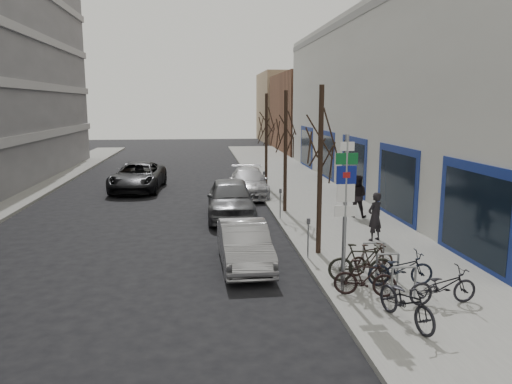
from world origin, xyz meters
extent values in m
plane|color=black|center=(0.00, 0.00, 0.00)|extent=(120.00, 120.00, 0.00)
cube|color=slate|center=(4.50, 10.00, 0.07)|extent=(5.00, 70.00, 0.15)
cube|color=#B7B7B2|center=(17.00, 16.00, 5.00)|extent=(20.00, 32.00, 10.00)
cube|color=brown|center=(13.00, 40.00, 4.00)|extent=(12.00, 14.00, 8.00)
cube|color=#937A5B|center=(13.50, 55.00, 4.50)|extent=(13.00, 12.00, 9.00)
cylinder|color=gray|center=(2.40, 0.00, 2.10)|extent=(0.10, 0.10, 4.20)
cube|color=white|center=(2.40, -0.03, 3.90)|extent=(0.35, 0.03, 0.22)
cube|color=#0C5926|center=(2.40, -0.03, 3.60)|extent=(0.55, 0.03, 0.28)
cube|color=navy|center=(2.40, -0.03, 3.20)|extent=(0.50, 0.03, 0.45)
cube|color=maroon|center=(2.40, -0.04, 3.20)|extent=(0.18, 0.02, 0.14)
cube|color=white|center=(2.40, -0.03, 2.75)|extent=(0.45, 0.03, 0.45)
cube|color=white|center=(2.40, -0.03, 2.30)|extent=(0.55, 0.03, 0.28)
cylinder|color=gray|center=(3.50, -0.50, 0.55)|extent=(0.06, 0.06, 0.80)
cylinder|color=gray|center=(4.10, -0.50, 0.55)|extent=(0.06, 0.06, 0.80)
cylinder|color=gray|center=(3.80, -0.50, 0.95)|extent=(0.60, 0.06, 0.06)
cylinder|color=gray|center=(3.50, 0.60, 0.55)|extent=(0.06, 0.06, 0.80)
cylinder|color=gray|center=(4.10, 0.60, 0.55)|extent=(0.06, 0.06, 0.80)
cylinder|color=gray|center=(3.80, 0.60, 0.95)|extent=(0.60, 0.06, 0.06)
cylinder|color=gray|center=(3.50, 1.70, 0.55)|extent=(0.06, 0.06, 0.80)
cylinder|color=gray|center=(4.10, 1.70, 0.55)|extent=(0.06, 0.06, 0.80)
cylinder|color=gray|center=(3.80, 1.70, 0.95)|extent=(0.60, 0.06, 0.06)
cylinder|color=black|center=(2.60, 3.50, 2.75)|extent=(0.16, 0.16, 5.50)
cylinder|color=black|center=(2.60, 10.00, 2.75)|extent=(0.16, 0.16, 5.50)
cylinder|color=black|center=(2.60, 16.50, 2.75)|extent=(0.16, 0.16, 5.50)
cylinder|color=gray|center=(2.15, 3.00, 0.70)|extent=(0.05, 0.05, 1.10)
cube|color=#3F3F44|center=(2.15, 3.00, 1.33)|extent=(0.10, 0.08, 0.18)
cylinder|color=gray|center=(2.15, 8.50, 0.70)|extent=(0.05, 0.05, 1.10)
cube|color=#3F3F44|center=(2.15, 8.50, 1.33)|extent=(0.10, 0.08, 0.18)
cylinder|color=gray|center=(2.15, 14.00, 0.70)|extent=(0.05, 0.05, 1.10)
cube|color=#3F3F44|center=(2.15, 14.00, 1.33)|extent=(0.10, 0.08, 0.18)
imported|color=black|center=(3.28, -1.91, 0.75)|extent=(1.02, 2.04, 1.19)
imported|color=black|center=(2.90, -0.26, 0.63)|extent=(1.65, 0.92, 0.96)
imported|color=black|center=(4.07, 0.37, 0.69)|extent=(1.79, 0.58, 1.08)
imported|color=black|center=(3.11, 0.70, 0.70)|extent=(1.87, 0.84, 1.09)
imported|color=black|center=(4.59, -0.95, 0.68)|extent=(1.76, 0.64, 1.06)
imported|color=black|center=(3.60, 1.29, 0.61)|extent=(1.58, 0.85, 0.92)
imported|color=#98989D|center=(0.14, 2.88, 0.67)|extent=(1.55, 4.14, 1.35)
imported|color=#4D4E52|center=(0.13, 9.54, 0.85)|extent=(2.13, 5.06, 1.71)
imported|color=#B1B1B7|center=(1.40, 14.76, 0.73)|extent=(2.27, 5.12, 1.46)
imported|color=black|center=(-4.75, 17.16, 0.80)|extent=(3.02, 5.92, 1.60)
imported|color=black|center=(4.91, 4.75, 1.01)|extent=(0.75, 0.67, 1.73)
imported|color=black|center=(5.45, 8.48, 1.06)|extent=(0.81, 0.71, 1.83)
camera|label=1|loc=(-1.13, -11.78, 4.91)|focal=35.00mm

